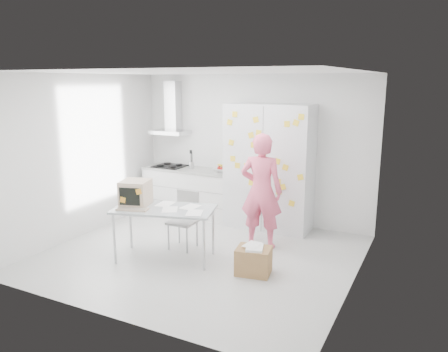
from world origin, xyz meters
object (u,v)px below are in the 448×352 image
at_px(person, 261,191).
at_px(desk, 146,200).
at_px(chair, 185,216).
at_px(cardboard_box, 254,260).

height_order(person, desk, person).
relative_size(chair, cardboard_box, 1.73).
distance_m(desk, chair, 0.75).
bearing_deg(chair, desk, -120.22).
bearing_deg(person, cardboard_box, 99.00).
distance_m(chair, cardboard_box, 1.46).
height_order(desk, cardboard_box, desk).
xyz_separation_m(desk, chair, (0.31, 0.58, -0.36)).
xyz_separation_m(chair, cardboard_box, (1.36, -0.43, -0.32)).
relative_size(person, chair, 2.03).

